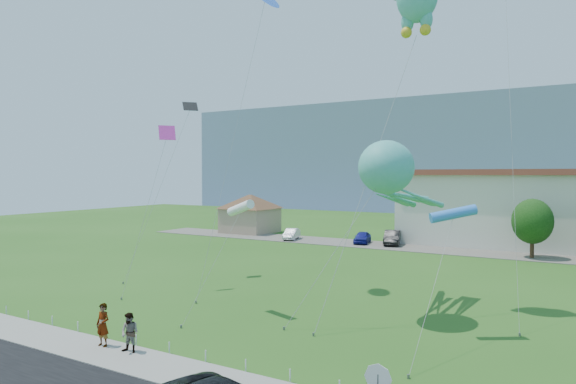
{
  "coord_description": "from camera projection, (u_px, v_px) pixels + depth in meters",
  "views": [
    {
      "loc": [
        14.41,
        -17.44,
        7.7
      ],
      "look_at": [
        -0.56,
        8.0,
        6.67
      ],
      "focal_mm": 32.0,
      "sensor_mm": 36.0,
      "label": 1
    }
  ],
  "objects": [
    {
      "name": "ground",
      "position": [
        207.0,
        349.0,
        22.6
      ],
      "size": [
        160.0,
        160.0,
        0.0
      ],
      "primitive_type": "plane",
      "color": "#275518",
      "rests_on": "ground"
    },
    {
      "name": "sidewalk",
      "position": [
        162.0,
        368.0,
        20.23
      ],
      "size": [
        80.0,
        2.5,
        0.1
      ],
      "primitive_type": "cube",
      "color": "gray",
      "rests_on": "ground"
    },
    {
      "name": "parking_strip",
      "position": [
        426.0,
        249.0,
        52.74
      ],
      "size": [
        70.0,
        6.0,
        0.06
      ],
      "primitive_type": "cube",
      "color": "#59544C",
      "rests_on": "ground"
    },
    {
      "name": "hill_ridge",
      "position": [
        522.0,
        155.0,
        125.52
      ],
      "size": [
        160.0,
        50.0,
        25.0
      ],
      "primitive_type": "cube",
      "color": "slate",
      "rests_on": "ground"
    },
    {
      "name": "pavilion",
      "position": [
        250.0,
        210.0,
        67.38
      ],
      "size": [
        9.2,
        9.2,
        5.0
      ],
      "color": "tan",
      "rests_on": "ground"
    },
    {
      "name": "rope_fence",
      "position": [
        187.0,
        352.0,
        21.47
      ],
      "size": [
        26.05,
        0.05,
        0.5
      ],
      "color": "white",
      "rests_on": "ground"
    },
    {
      "name": "tree_near",
      "position": [
        532.0,
        221.0,
        46.69
      ],
      "size": [
        3.6,
        3.6,
        5.47
      ],
      "color": "#3F2B19",
      "rests_on": "ground"
    },
    {
      "name": "pedestrian_left",
      "position": [
        103.0,
        325.0,
        22.61
      ],
      "size": [
        0.71,
        0.49,
        1.9
      ],
      "primitive_type": "imported",
      "rotation": [
        0.0,
        0.0,
        0.05
      ],
      "color": "gray",
      "rests_on": "sidewalk"
    },
    {
      "name": "pedestrian_right",
      "position": [
        130.0,
        333.0,
        21.81
      ],
      "size": [
        0.92,
        0.77,
        1.69
      ],
      "primitive_type": "imported",
      "rotation": [
        0.0,
        0.0,
        0.17
      ],
      "color": "gray",
      "rests_on": "sidewalk"
    },
    {
      "name": "parked_car_silver",
      "position": [
        291.0,
        234.0,
        59.97
      ],
      "size": [
        2.35,
        4.04,
        1.26
      ],
      "primitive_type": "imported",
      "rotation": [
        0.0,
        0.0,
        0.29
      ],
      "color": "silver",
      "rests_on": "parking_strip"
    },
    {
      "name": "parked_car_blue",
      "position": [
        362.0,
        237.0,
        56.62
      ],
      "size": [
        2.3,
        4.04,
        1.3
      ],
      "primitive_type": "imported",
      "rotation": [
        0.0,
        0.0,
        0.21
      ],
      "color": "navy",
      "rests_on": "parking_strip"
    },
    {
      "name": "parked_car_black",
      "position": [
        392.0,
        237.0,
        55.54
      ],
      "size": [
        2.74,
        4.91,
        1.53
      ],
      "primitive_type": "imported",
      "rotation": [
        0.0,
        0.0,
        0.25
      ],
      "color": "black",
      "rests_on": "parking_strip"
    },
    {
      "name": "octopus_kite",
      "position": [
        393.0,
        179.0,
        27.88
      ],
      "size": [
        5.14,
        10.6,
        9.48
      ],
      "color": "#45AC9E",
      "rests_on": "ground"
    },
    {
      "name": "small_kite_black",
      "position": [
        183.0,
        126.0,
        38.68
      ],
      "size": [
        2.36,
        5.92,
        13.3
      ],
      "color": "black",
      "rests_on": "ground"
    },
    {
      "name": "small_kite_cyan",
      "position": [
        453.0,
        215.0,
        24.24
      ],
      "size": [
        0.5,
        7.33,
        6.25
      ],
      "color": "#327FE5",
      "rests_on": "ground"
    },
    {
      "name": "small_kite_blue",
      "position": [
        264.0,
        4.0,
        34.23
      ],
      "size": [
        2.06,
        6.63,
        20.27
      ],
      "color": "blue",
      "rests_on": "ground"
    },
    {
      "name": "small_kite_pink",
      "position": [
        163.0,
        149.0,
        34.28
      ],
      "size": [
        1.29,
        4.86,
        10.93
      ],
      "color": "#E933AF",
      "rests_on": "ground"
    },
    {
      "name": "small_kite_white",
      "position": [
        240.0,
        209.0,
        28.26
      ],
      "size": [
        1.19,
        5.04,
        6.26
      ],
      "color": "white",
      "rests_on": "ground"
    }
  ]
}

